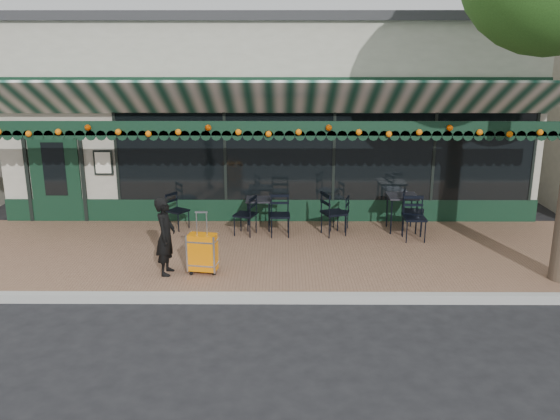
{
  "coord_description": "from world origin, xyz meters",
  "views": [
    {
      "loc": [
        0.29,
        -8.9,
        4.05
      ],
      "look_at": [
        0.23,
        1.6,
        1.08
      ],
      "focal_mm": 38.0,
      "sensor_mm": 36.0,
      "label": 1
    }
  ],
  "objects_px": {
    "woman": "(166,236)",
    "chair_a_right": "(413,212)",
    "chair_a_left": "(340,213)",
    "chair_b_front": "(280,216)",
    "chair_solo": "(178,211)",
    "cafe_table_a": "(402,199)",
    "chair_b_left": "(245,215)",
    "suitcase": "(203,253)",
    "chair_b_right": "(334,213)",
    "chair_a_front": "(415,219)",
    "cafe_table_b": "(259,202)"
  },
  "relations": [
    {
      "from": "woman",
      "to": "chair_solo",
      "type": "bearing_deg",
      "value": 9.05
    },
    {
      "from": "chair_b_left",
      "to": "chair_solo",
      "type": "height_order",
      "value": "chair_b_left"
    },
    {
      "from": "cafe_table_a",
      "to": "chair_solo",
      "type": "relative_size",
      "value": 0.99
    },
    {
      "from": "woman",
      "to": "chair_b_right",
      "type": "height_order",
      "value": "woman"
    },
    {
      "from": "chair_b_left",
      "to": "chair_b_front",
      "type": "relative_size",
      "value": 0.99
    },
    {
      "from": "suitcase",
      "to": "cafe_table_b",
      "type": "distance_m",
      "value": 2.76
    },
    {
      "from": "cafe_table_a",
      "to": "chair_a_front",
      "type": "height_order",
      "value": "chair_a_front"
    },
    {
      "from": "cafe_table_b",
      "to": "woman",
      "type": "bearing_deg",
      "value": -119.73
    },
    {
      "from": "woman",
      "to": "chair_a_right",
      "type": "relative_size",
      "value": 1.47
    },
    {
      "from": "chair_b_left",
      "to": "cafe_table_a",
      "type": "bearing_deg",
      "value": 114.25
    },
    {
      "from": "chair_b_left",
      "to": "chair_b_right",
      "type": "height_order",
      "value": "chair_b_right"
    },
    {
      "from": "chair_a_right",
      "to": "chair_b_right",
      "type": "height_order",
      "value": "same"
    },
    {
      "from": "chair_a_right",
      "to": "chair_b_left",
      "type": "height_order",
      "value": "chair_a_right"
    },
    {
      "from": "chair_solo",
      "to": "woman",
      "type": "bearing_deg",
      "value": -141.01
    },
    {
      "from": "chair_b_right",
      "to": "chair_a_right",
      "type": "bearing_deg",
      "value": -108.66
    },
    {
      "from": "woman",
      "to": "chair_a_right",
      "type": "bearing_deg",
      "value": -60.92
    },
    {
      "from": "suitcase",
      "to": "chair_a_front",
      "type": "distance_m",
      "value": 4.47
    },
    {
      "from": "suitcase",
      "to": "chair_b_right",
      "type": "height_order",
      "value": "suitcase"
    },
    {
      "from": "chair_b_left",
      "to": "chair_solo",
      "type": "bearing_deg",
      "value": -86.25
    },
    {
      "from": "chair_a_front",
      "to": "chair_b_left",
      "type": "xyz_separation_m",
      "value": [
        -3.47,
        0.34,
        -0.03
      ]
    },
    {
      "from": "suitcase",
      "to": "chair_a_front",
      "type": "xyz_separation_m",
      "value": [
        4.08,
        1.83,
        0.08
      ]
    },
    {
      "from": "chair_a_right",
      "to": "chair_a_front",
      "type": "bearing_deg",
      "value": -172.81
    },
    {
      "from": "woman",
      "to": "cafe_table_a",
      "type": "xyz_separation_m",
      "value": [
        4.57,
        2.51,
        0.02
      ]
    },
    {
      "from": "suitcase",
      "to": "chair_a_right",
      "type": "relative_size",
      "value": 1.19
    },
    {
      "from": "chair_a_right",
      "to": "chair_a_left",
      "type": "bearing_deg",
      "value": 95.09
    },
    {
      "from": "woman",
      "to": "chair_solo",
      "type": "distance_m",
      "value": 2.63
    },
    {
      "from": "chair_solo",
      "to": "chair_b_left",
      "type": "bearing_deg",
      "value": -71.67
    },
    {
      "from": "chair_a_front",
      "to": "chair_b_left",
      "type": "relative_size",
      "value": 1.06
    },
    {
      "from": "chair_a_front",
      "to": "cafe_table_b",
      "type": "bearing_deg",
      "value": 165.92
    },
    {
      "from": "chair_solo",
      "to": "chair_a_left",
      "type": "bearing_deg",
      "value": -57.65
    },
    {
      "from": "chair_a_left",
      "to": "chair_b_front",
      "type": "xyz_separation_m",
      "value": [
        -1.28,
        -0.39,
        0.05
      ]
    },
    {
      "from": "cafe_table_b",
      "to": "chair_a_right",
      "type": "height_order",
      "value": "chair_a_right"
    },
    {
      "from": "suitcase",
      "to": "cafe_table_a",
      "type": "bearing_deg",
      "value": 42.06
    },
    {
      "from": "chair_a_left",
      "to": "chair_solo",
      "type": "distance_m",
      "value": 3.49
    },
    {
      "from": "chair_a_right",
      "to": "cafe_table_b",
      "type": "bearing_deg",
      "value": 98.42
    },
    {
      "from": "chair_a_left",
      "to": "chair_b_left",
      "type": "bearing_deg",
      "value": -64.69
    },
    {
      "from": "chair_b_right",
      "to": "chair_a_front",
      "type": "bearing_deg",
      "value": -123.33
    },
    {
      "from": "chair_b_left",
      "to": "chair_b_right",
      "type": "bearing_deg",
      "value": 108.99
    },
    {
      "from": "woman",
      "to": "chair_solo",
      "type": "height_order",
      "value": "woman"
    },
    {
      "from": "chair_a_left",
      "to": "chair_a_front",
      "type": "height_order",
      "value": "chair_a_front"
    },
    {
      "from": "chair_a_left",
      "to": "chair_a_right",
      "type": "xyz_separation_m",
      "value": [
        1.52,
        -0.25,
        0.09
      ]
    },
    {
      "from": "suitcase",
      "to": "chair_b_left",
      "type": "xyz_separation_m",
      "value": [
        0.6,
        2.17,
        0.05
      ]
    },
    {
      "from": "cafe_table_a",
      "to": "chair_b_left",
      "type": "distance_m",
      "value": 3.36
    },
    {
      "from": "woman",
      "to": "cafe_table_b",
      "type": "relative_size",
      "value": 2.05
    },
    {
      "from": "chair_a_right",
      "to": "chair_solo",
      "type": "relative_size",
      "value": 1.18
    },
    {
      "from": "cafe_table_b",
      "to": "chair_solo",
      "type": "bearing_deg",
      "value": -178.99
    },
    {
      "from": "chair_b_front",
      "to": "chair_solo",
      "type": "bearing_deg",
      "value": 166.39
    },
    {
      "from": "chair_a_left",
      "to": "chair_b_front",
      "type": "bearing_deg",
      "value": -57.16
    },
    {
      "from": "chair_b_front",
      "to": "woman",
      "type": "bearing_deg",
      "value": -134.45
    },
    {
      "from": "chair_solo",
      "to": "chair_b_front",
      "type": "bearing_deg",
      "value": -68.23
    }
  ]
}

